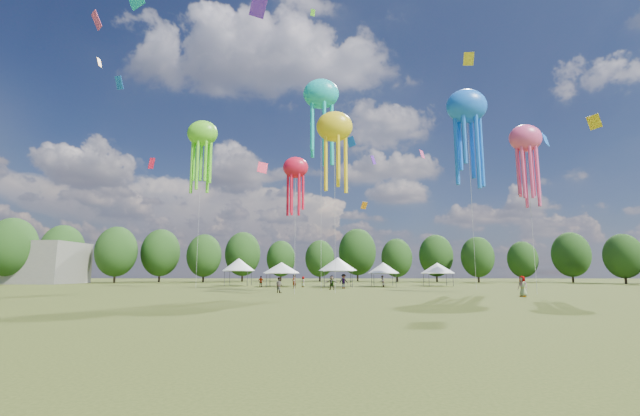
{
  "coord_description": "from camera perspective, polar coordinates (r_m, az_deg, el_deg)",
  "views": [
    {
      "loc": [
        -2.93,
        -10.6,
        2.09
      ],
      "look_at": [
        -3.35,
        15.0,
        6.0
      ],
      "focal_mm": 23.87,
      "sensor_mm": 36.0,
      "label": 1
    }
  ],
  "objects": [
    {
      "name": "ground",
      "position": [
        11.2,
        17.05,
        -19.08
      ],
      "size": [
        300.0,
        300.0,
        0.0
      ],
      "primitive_type": "plane",
      "color": "#384416",
      "rests_on": "ground"
    },
    {
      "name": "spectator_near",
      "position": [
        45.49,
        -5.51,
        -10.25
      ],
      "size": [
        1.0,
        0.98,
        1.63
      ],
      "primitive_type": "imported",
      "rotation": [
        0.0,
        0.0,
        2.46
      ],
      "color": "gray",
      "rests_on": "ground"
    },
    {
      "name": "spectators_far",
      "position": [
        56.06,
        3.69,
        -9.89
      ],
      "size": [
        28.13,
        26.0,
        1.93
      ],
      "color": "gray",
      "rests_on": "ground"
    },
    {
      "name": "festival_tents",
      "position": [
        66.89,
        1.27,
        -7.83
      ],
      "size": [
        37.32,
        11.34,
        4.43
      ],
      "color": "#47474C",
      "rests_on": "ground"
    },
    {
      "name": "show_kites",
      "position": [
        55.13,
        6.5,
        9.88
      ],
      "size": [
        42.53,
        18.72,
        26.92
      ],
      "color": "yellow",
      "rests_on": "ground"
    },
    {
      "name": "small_kites",
      "position": [
        59.05,
        3.31,
        19.34
      ],
      "size": [
        70.25,
        54.78,
        42.18
      ],
      "color": "yellow",
      "rests_on": "ground"
    },
    {
      "name": "treeline",
      "position": [
        73.26,
        0.2,
        -5.19
      ],
      "size": [
        201.57,
        95.24,
        13.43
      ],
      "color": "#38281C",
      "rests_on": "ground"
    }
  ]
}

